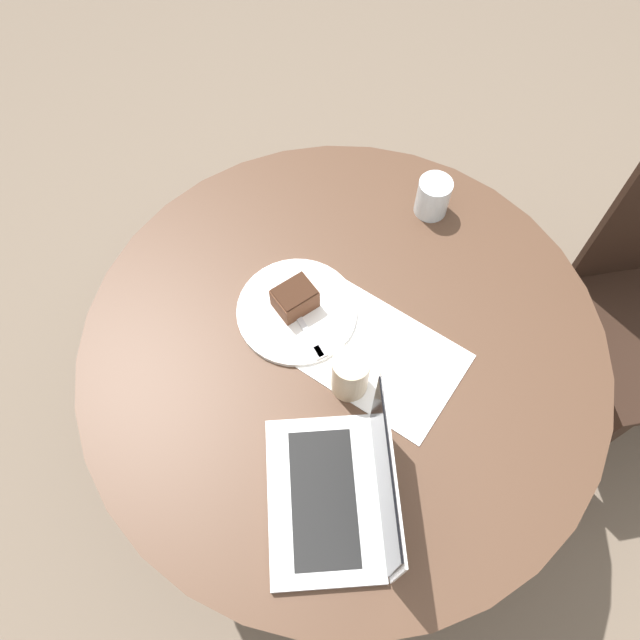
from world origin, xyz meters
name	(u,v)px	position (x,y,z in m)	size (l,w,h in m)	color
ground_plane	(336,444)	(0.00, 0.00, 0.00)	(12.00, 12.00, 0.00)	#6B5B4C
dining_table	(341,374)	(0.00, 0.00, 0.56)	(1.10, 1.10, 0.70)	#4C3323
paper_document	(365,349)	(0.04, 0.00, 0.71)	(0.46, 0.38, 0.00)	white
plate	(297,311)	(-0.11, 0.07, 0.71)	(0.26, 0.26, 0.01)	white
cake_slice	(295,298)	(-0.11, 0.08, 0.75)	(0.10, 0.10, 0.06)	brown
fork	(307,331)	(-0.08, 0.02, 0.72)	(0.12, 0.15, 0.00)	silver
coffee_glass	(350,374)	(0.02, -0.09, 0.76)	(0.07, 0.07, 0.11)	#C6AD89
water_glass	(433,197)	(0.16, 0.38, 0.75)	(0.08, 0.08, 0.09)	silver
laptop	(340,493)	(0.03, -0.31, 0.75)	(0.27, 0.34, 0.24)	silver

